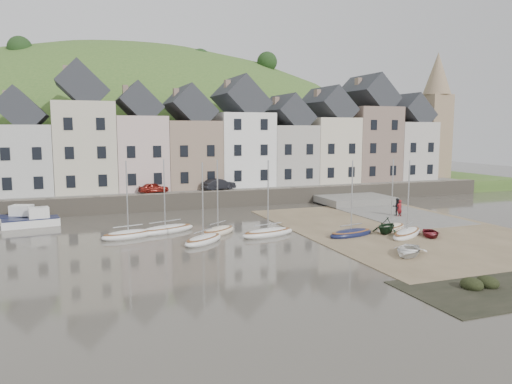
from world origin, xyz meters
name	(u,v)px	position (x,y,z in m)	size (l,w,h in m)	color
ground	(283,239)	(0.00, 0.00, 0.00)	(160.00, 160.00, 0.00)	#433E35
quay_land	(191,186)	(0.00, 32.00, 0.75)	(90.00, 30.00, 1.50)	#3D6227
quay_street	(213,189)	(0.00, 20.50, 1.55)	(70.00, 7.00, 0.10)	slate
seawall	(222,199)	(0.00, 17.00, 0.90)	(70.00, 1.20, 1.80)	slate
beach	(400,229)	(11.00, 0.00, 0.03)	(18.00, 26.00, 0.06)	brown
slipway	(384,211)	(15.00, 8.00, 0.06)	(8.00, 18.00, 0.12)	slate
hillside	(135,267)	(-5.00, 60.00, -17.99)	(134.40, 84.00, 84.00)	#3D6227
townhouse_terrace	(219,139)	(1.76, 24.00, 7.32)	(61.05, 8.00, 13.93)	white
church_spire	(436,112)	(34.55, 24.00, 11.06)	(4.00, 4.00, 18.00)	#997F60
sailboat_0	(165,229)	(-8.18, 5.67, 0.26)	(5.52, 3.20, 6.32)	white
sailboat_1	(128,234)	(-11.27, 4.70, 0.26)	(4.58, 2.56, 6.32)	white
sailboat_2	(218,231)	(-4.23, 3.57, 0.27)	(4.04, 3.58, 6.32)	beige
sailboat_3	(203,240)	(-6.15, 0.88, 0.27)	(4.12, 3.74, 6.32)	white
sailboat_4	(268,233)	(-0.61, 1.55, 0.26)	(5.06, 2.58, 6.32)	white
sailboat_5	(351,233)	(5.54, -1.01, 0.26)	(4.48, 2.37, 6.32)	#13183B
sailboat_6	(407,233)	(9.75, -2.57, 0.26)	(5.00, 4.11, 6.32)	white
sailboat_7	(391,228)	(9.86, -0.31, 0.27)	(4.24, 3.16, 6.32)	beige
motorboat_0	(33,220)	(-18.73, 12.25, 0.58)	(4.90, 2.41, 1.70)	white
motorboat_2	(15,218)	(-20.31, 13.93, 0.58)	(5.48, 3.51, 1.70)	white
rowboat_white	(408,250)	(5.94, -7.68, 0.39)	(2.29, 3.21, 0.66)	white
rowboat_green	(386,225)	(8.67, -1.31, 0.74)	(2.21, 2.57, 1.35)	black
rowboat_red	(430,233)	(11.30, -3.46, 0.33)	(1.89, 2.65, 0.55)	maroon
person_red	(400,208)	(14.47, 4.81, 0.93)	(0.59, 0.39, 1.61)	maroon
person_dark	(397,207)	(14.52, 5.30, 0.97)	(0.83, 0.64, 1.70)	black
car_left	(154,188)	(-7.00, 19.50, 2.15)	(1.30, 3.24, 1.10)	maroon
car_right	(219,184)	(0.41, 19.50, 2.26)	(1.39, 3.98, 1.31)	black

